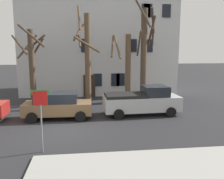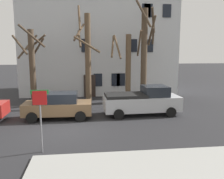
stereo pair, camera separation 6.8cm
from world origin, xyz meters
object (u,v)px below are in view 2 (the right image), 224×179
(tree_bare_near, at_px, (32,63))
(car_brown_wagon, at_px, (57,105))
(building_main, at_px, (98,37))
(street_sign_pole, at_px, (40,109))
(tree_bare_mid, at_px, (87,56))
(tree_bare_far, at_px, (127,65))
(tree_bare_end, at_px, (145,52))
(pickup_truck_silver, at_px, (142,101))

(tree_bare_near, distance_m, car_brown_wagon, 5.63)
(building_main, xyz_separation_m, street_sign_pole, (-3.52, -15.74, -3.83))
(tree_bare_mid, relative_size, tree_bare_far, 1.34)
(tree_bare_end, bearing_deg, tree_bare_far, -179.99)
(tree_bare_mid, distance_m, tree_bare_end, 4.89)
(building_main, relative_size, tree_bare_far, 2.61)
(tree_bare_far, xyz_separation_m, car_brown_wagon, (-5.45, -4.76, -2.27))
(tree_bare_end, relative_size, pickup_truck_silver, 1.60)
(street_sign_pole, bearing_deg, building_main, 77.39)
(tree_bare_mid, bearing_deg, pickup_truck_silver, -50.10)
(tree_bare_near, relative_size, tree_bare_far, 1.05)
(street_sign_pole, bearing_deg, car_brown_wagon, 88.37)
(car_brown_wagon, bearing_deg, tree_bare_end, 34.42)
(tree_bare_far, distance_m, street_sign_pole, 11.52)
(building_main, bearing_deg, tree_bare_far, -70.15)
(tree_bare_end, distance_m, street_sign_pole, 12.47)
(tree_bare_near, xyz_separation_m, tree_bare_end, (9.29, 0.28, 0.88))
(tree_bare_near, distance_m, street_sign_pole, 10.07)
(tree_bare_far, bearing_deg, street_sign_pole, -119.22)
(tree_bare_far, xyz_separation_m, tree_bare_end, (1.49, 0.00, 1.09))
(car_brown_wagon, bearing_deg, tree_bare_far, 41.13)
(building_main, bearing_deg, street_sign_pole, -102.61)
(tree_bare_end, relative_size, street_sign_pole, 3.04)
(tree_bare_near, height_order, tree_bare_mid, tree_bare_mid)
(pickup_truck_silver, bearing_deg, car_brown_wagon, -176.48)
(tree_bare_near, relative_size, tree_bare_mid, 0.79)
(pickup_truck_silver, bearing_deg, tree_bare_mid, 129.90)
(tree_bare_mid, height_order, tree_bare_far, tree_bare_mid)
(pickup_truck_silver, xyz_separation_m, street_sign_pole, (-5.86, -5.60, 0.98))
(building_main, distance_m, car_brown_wagon, 12.06)
(building_main, height_order, pickup_truck_silver, building_main)
(building_main, bearing_deg, pickup_truck_silver, -77.00)
(building_main, xyz_separation_m, tree_bare_far, (2.07, -5.74, -2.62))
(building_main, height_order, tree_bare_end, building_main)
(building_main, relative_size, street_sign_pole, 5.65)
(building_main, bearing_deg, tree_bare_near, -133.55)
(tree_bare_end, bearing_deg, building_main, 121.86)
(street_sign_pole, bearing_deg, tree_bare_mid, 77.53)
(tree_bare_mid, relative_size, street_sign_pole, 2.90)
(pickup_truck_silver, distance_m, street_sign_pole, 8.17)
(car_brown_wagon, bearing_deg, pickup_truck_silver, 3.52)
(tree_bare_far, distance_m, car_brown_wagon, 7.58)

